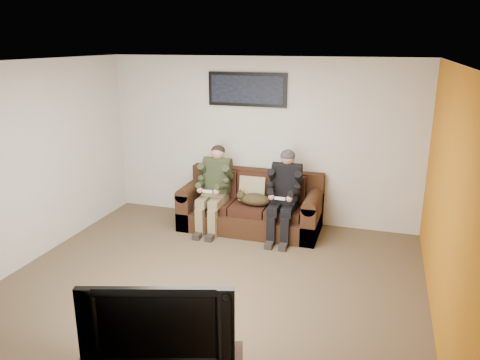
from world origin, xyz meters
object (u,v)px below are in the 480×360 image
(cat, at_px, (254,199))
(person_right, at_px, (285,190))
(framed_poster, at_px, (247,89))
(person_left, at_px, (215,184))
(television, at_px, (159,319))
(sofa, at_px, (252,207))

(cat, bearing_deg, person_right, -0.52)
(cat, relative_size, framed_poster, 0.53)
(framed_poster, bearing_deg, person_left, -121.46)
(framed_poster, distance_m, television, 4.41)
(person_left, xyz_separation_m, television, (0.87, -3.60, 0.03))
(person_left, xyz_separation_m, cat, (0.63, 0.00, -0.19))
(sofa, distance_m, cat, 0.28)
(person_right, bearing_deg, framed_poster, 142.80)
(sofa, bearing_deg, person_right, -17.96)
(sofa, bearing_deg, cat, -64.18)
(framed_poster, bearing_deg, cat, -63.26)
(person_left, relative_size, television, 1.09)
(sofa, height_order, person_left, person_left)
(person_right, relative_size, cat, 1.96)
(sofa, distance_m, person_right, 0.70)
(cat, xyz_separation_m, framed_poster, (-0.28, 0.56, 1.57))
(person_right, height_order, framed_poster, framed_poster)
(person_right, relative_size, framed_poster, 1.03)
(person_left, bearing_deg, sofa, 17.99)
(sofa, distance_m, television, 3.81)
(sofa, xyz_separation_m, cat, (0.08, -0.17, 0.20))
(television, bearing_deg, person_right, 69.72)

